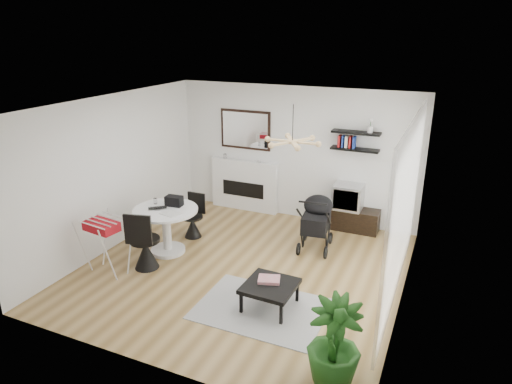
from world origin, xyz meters
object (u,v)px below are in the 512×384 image
at_px(fireplace, 245,179).
at_px(coffee_table, 270,287).
at_px(stroller, 316,224).
at_px(potted_plant, 334,343).
at_px(drying_rack, 107,245).
at_px(tv_console, 349,219).
at_px(dining_table, 166,224).
at_px(crt_tv, 348,196).

relative_size(fireplace, coffee_table, 2.98).
relative_size(stroller, potted_plant, 1.01).
distance_m(fireplace, stroller, 2.30).
distance_m(drying_rack, coffee_table, 2.77).
xyz_separation_m(fireplace, drying_rack, (-0.84, -3.39, -0.19)).
height_order(fireplace, tv_console, fireplace).
bearing_deg(dining_table, stroller, 27.90).
xyz_separation_m(dining_table, potted_plant, (3.48, -1.92, -0.01)).
relative_size(tv_console, coffee_table, 1.60).
relative_size(tv_console, potted_plant, 1.10).
bearing_deg(fireplace, coffee_table, -59.45).
height_order(fireplace, potted_plant, fireplace).
relative_size(tv_console, drying_rack, 1.24).
height_order(drying_rack, coffee_table, drying_rack).
relative_size(dining_table, drying_rack, 1.19).
bearing_deg(crt_tv, fireplace, 176.49).
bearing_deg(coffee_table, stroller, 88.90).
height_order(tv_console, crt_tv, crt_tv).
relative_size(crt_tv, dining_table, 0.49).
bearing_deg(coffee_table, fireplace, 120.55).
xyz_separation_m(tv_console, crt_tv, (-0.04, -0.00, 0.46)).
distance_m(tv_console, drying_rack, 4.54).
relative_size(tv_console, stroller, 1.09).
relative_size(tv_console, dining_table, 1.04).
bearing_deg(potted_plant, coffee_table, 137.89).
bearing_deg(dining_table, tv_console, 40.09).
bearing_deg(crt_tv, dining_table, -139.51).
relative_size(fireplace, potted_plant, 2.04).
distance_m(stroller, coffee_table, 2.09).
bearing_deg(drying_rack, dining_table, 72.82).
xyz_separation_m(crt_tv, stroller, (-0.32, -1.03, -0.22)).
distance_m(stroller, potted_plant, 3.36).
distance_m(dining_table, coffee_table, 2.46).
bearing_deg(stroller, tv_console, 63.82).
bearing_deg(tv_console, crt_tv, -175.50).
xyz_separation_m(dining_table, stroller, (2.34, 1.24, -0.08)).
distance_m(drying_rack, potted_plant, 4.06).
xyz_separation_m(dining_table, drying_rack, (-0.47, -0.98, -0.05)).
relative_size(fireplace, tv_console, 1.86).
height_order(tv_console, coffee_table, tv_console).
relative_size(fireplace, crt_tv, 3.90).
height_order(crt_tv, coffee_table, crt_tv).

